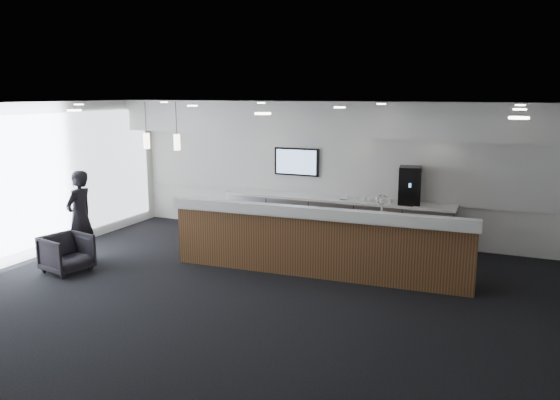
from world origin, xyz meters
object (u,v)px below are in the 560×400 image
at_px(service_counter, 319,241).
at_px(armchair, 67,253).
at_px(coffee_machine, 410,185).
at_px(lounge_guest, 80,216).

xyz_separation_m(service_counter, armchair, (-4.16, -1.78, -0.23)).
height_order(service_counter, armchair, service_counter).
relative_size(service_counter, armchair, 7.22).
xyz_separation_m(service_counter, coffee_machine, (1.17, 2.15, 0.75)).
relative_size(armchair, lounge_guest, 0.43).
bearing_deg(service_counter, lounge_guest, -168.50).
height_order(service_counter, lounge_guest, lounge_guest).
xyz_separation_m(coffee_machine, armchair, (-5.33, -3.93, -0.99)).
xyz_separation_m(coffee_machine, lounge_guest, (-5.58, -3.29, -0.46)).
bearing_deg(lounge_guest, armchair, 17.21).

